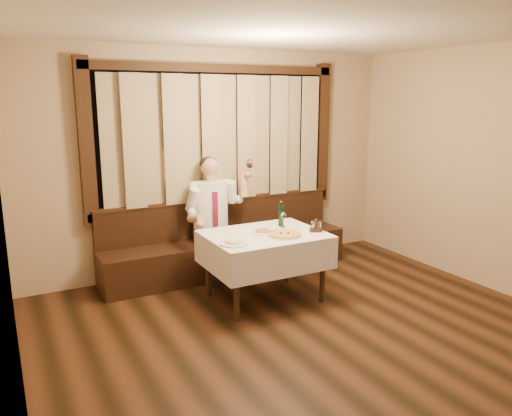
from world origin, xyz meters
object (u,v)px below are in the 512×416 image
pizza (284,234)px  cruet_caddy (316,227)px  dining_table (265,243)px  green_bottle (281,215)px  pasta_red (263,230)px  banquette (226,248)px  pasta_cream (234,240)px  seated_man (214,209)px

pizza → cruet_caddy: 0.39m
dining_table → green_bottle: (0.32, 0.19, 0.23)m
pasta_red → green_bottle: (0.33, 0.16, 0.09)m
banquette → pasta_cream: banquette is taller
pasta_red → green_bottle: green_bottle is taller
green_bottle → cruet_caddy: bearing=-62.6°
green_bottle → cruet_caddy: green_bottle is taller
cruet_caddy → pasta_red: bearing=177.8°
pasta_red → cruet_caddy: cruet_caddy is taller
banquette → green_bottle: bearing=-68.8°
banquette → green_bottle: size_ratio=11.02×
pasta_cream → green_bottle: (0.79, 0.41, 0.08)m
dining_table → pasta_red: pasta_red is taller
seated_man → pizza: bearing=-73.2°
pizza → pasta_red: bearing=123.8°
pasta_cream → cruet_caddy: 1.00m
pasta_red → pasta_cream: size_ratio=0.92×
pasta_cream → green_bottle: green_bottle is taller
pasta_red → cruet_caddy: bearing=-24.1°
green_bottle → cruet_caddy: 0.46m
pasta_cream → banquette: bearing=69.1°
cruet_caddy → pasta_cream: bearing=-157.9°
pasta_cream → cruet_caddy: cruet_caddy is taller
pizza → green_bottle: (0.18, 0.38, 0.11)m
banquette → pasta_red: 1.10m
pizza → cruet_caddy: cruet_caddy is taller
seated_man → pasta_cream: bearing=-103.3°
green_bottle → cruet_caddy: (0.21, -0.40, -0.07)m
green_bottle → pasta_cream: bearing=-152.9°
banquette → pasta_red: (-0.01, -0.99, 0.48)m
dining_table → banquette: bearing=90.0°
dining_table → pasta_red: 0.15m
green_bottle → pasta_red: bearing=-153.6°
banquette → dining_table: 1.08m
seated_man → green_bottle: bearing=-54.8°
dining_table → cruet_caddy: 0.59m
pasta_cream → seated_man: size_ratio=0.19×
pizza → pasta_red: size_ratio=1.41×
pasta_red → cruet_caddy: 0.59m
pasta_red → green_bottle: 0.38m
pasta_cream → green_bottle: size_ratio=1.00×
banquette → pizza: 1.30m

